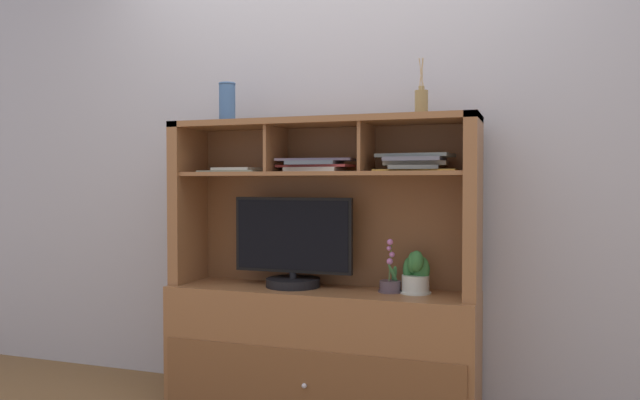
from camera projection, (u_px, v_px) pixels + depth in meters
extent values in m
cube|color=#B0B1B7|center=(335.00, 129.00, 3.25)|extent=(6.00, 0.02, 2.80)
cube|color=#8E5D36|center=(320.00, 349.00, 3.06)|extent=(1.53, 0.41, 0.60)
cube|color=brown|center=(305.00, 385.00, 2.86)|extent=(1.47, 0.01, 0.33)
sphere|color=silver|center=(304.00, 386.00, 2.85)|extent=(0.02, 0.02, 0.02)
cube|color=#8E5D36|center=(189.00, 203.00, 3.28)|extent=(0.06, 0.33, 0.83)
cube|color=#8E5D36|center=(473.00, 206.00, 2.79)|extent=(0.06, 0.33, 0.83)
cube|color=brown|center=(330.00, 206.00, 3.18)|extent=(1.47, 0.02, 0.80)
cube|color=#8E5D36|center=(320.00, 122.00, 3.02)|extent=(1.53, 0.33, 0.03)
cube|color=#8E5D36|center=(320.00, 174.00, 3.03)|extent=(1.41, 0.30, 0.02)
cube|color=#8E5D36|center=(276.00, 149.00, 3.10)|extent=(0.02, 0.28, 0.23)
cube|color=#8E5D36|center=(366.00, 148.00, 2.95)|extent=(0.02, 0.28, 0.23)
cylinder|color=black|center=(293.00, 282.00, 3.10)|extent=(0.27, 0.27, 0.04)
cylinder|color=black|center=(293.00, 275.00, 3.10)|extent=(0.04, 0.04, 0.03)
cube|color=black|center=(293.00, 235.00, 3.09)|extent=(0.62, 0.03, 0.38)
cube|color=black|center=(292.00, 235.00, 3.08)|extent=(0.59, 0.00, 0.35)
cylinder|color=#53444C|center=(390.00, 286.00, 2.95)|extent=(0.10, 0.10, 0.05)
cylinder|color=#53444C|center=(390.00, 291.00, 2.95)|extent=(0.12, 0.12, 0.01)
cylinder|color=#4C6B38|center=(390.00, 261.00, 2.95)|extent=(0.01, 0.03, 0.19)
sphere|color=#C171B4|center=(390.00, 261.00, 2.94)|extent=(0.03, 0.03, 0.03)
sphere|color=#C171B4|center=(392.00, 255.00, 2.95)|extent=(0.03, 0.03, 0.03)
sphere|color=#C171B4|center=(389.00, 248.00, 2.94)|extent=(0.02, 0.02, 0.02)
sphere|color=#C171B4|center=(390.00, 242.00, 2.93)|extent=(0.03, 0.03, 0.03)
ellipsoid|color=#438747|center=(393.00, 275.00, 2.93)|extent=(0.06, 0.08, 0.11)
ellipsoid|color=#438747|center=(394.00, 274.00, 2.95)|extent=(0.04, 0.05, 0.09)
cylinder|color=beige|center=(416.00, 284.00, 2.92)|extent=(0.13, 0.13, 0.09)
cylinder|color=beige|center=(415.00, 292.00, 2.92)|extent=(0.15, 0.15, 0.01)
ellipsoid|color=#306E34|center=(422.00, 269.00, 2.90)|extent=(0.08, 0.05, 0.12)
ellipsoid|color=#306E34|center=(418.00, 270.00, 2.92)|extent=(0.06, 0.05, 0.13)
ellipsoid|color=#306E34|center=(415.00, 267.00, 2.93)|extent=(0.07, 0.07, 0.07)
ellipsoid|color=#306E34|center=(408.00, 270.00, 2.94)|extent=(0.05, 0.06, 0.12)
ellipsoid|color=#306E34|center=(412.00, 262.00, 2.90)|extent=(0.04, 0.07, 0.10)
ellipsoid|color=#306E34|center=(417.00, 261.00, 2.87)|extent=(0.07, 0.06, 0.10)
cube|color=gold|center=(416.00, 170.00, 2.86)|extent=(0.38, 0.18, 0.01)
cube|color=slate|center=(414.00, 167.00, 2.86)|extent=(0.25, 0.25, 0.02)
cube|color=gray|center=(416.00, 163.00, 2.87)|extent=(0.29, 0.17, 0.02)
cube|color=slate|center=(415.00, 159.00, 2.87)|extent=(0.27, 0.22, 0.02)
cube|color=slate|center=(415.00, 155.00, 2.87)|extent=(0.36, 0.22, 0.02)
cube|color=gray|center=(233.00, 171.00, 3.17)|extent=(0.33, 0.21, 0.01)
cube|color=beige|center=(237.00, 169.00, 3.18)|extent=(0.23, 0.18, 0.02)
cube|color=beige|center=(315.00, 169.00, 3.03)|extent=(0.28, 0.19, 0.02)
cube|color=#A63835|center=(315.00, 166.00, 3.03)|extent=(0.39, 0.18, 0.01)
cube|color=slate|center=(314.00, 163.00, 3.03)|extent=(0.25, 0.21, 0.02)
cube|color=slate|center=(316.00, 160.00, 3.04)|extent=(0.39, 0.18, 0.01)
cylinder|color=olive|center=(421.00, 103.00, 2.85)|extent=(0.06, 0.06, 0.12)
cylinder|color=olive|center=(421.00, 88.00, 2.85)|extent=(0.03, 0.03, 0.02)
cylinder|color=tan|center=(422.00, 74.00, 2.85)|extent=(0.00, 0.02, 0.15)
cylinder|color=tan|center=(422.00, 74.00, 2.85)|extent=(0.02, 0.01, 0.15)
cylinder|color=tan|center=(421.00, 74.00, 2.85)|extent=(0.02, 0.02, 0.15)
cylinder|color=tan|center=(421.00, 74.00, 2.85)|extent=(0.01, 0.02, 0.15)
cylinder|color=tan|center=(421.00, 74.00, 2.85)|extent=(0.03, 0.01, 0.15)
cylinder|color=#3D6293|center=(227.00, 104.00, 3.16)|extent=(0.08, 0.08, 0.19)
torus|color=#3D6293|center=(227.00, 84.00, 3.16)|extent=(0.09, 0.09, 0.01)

